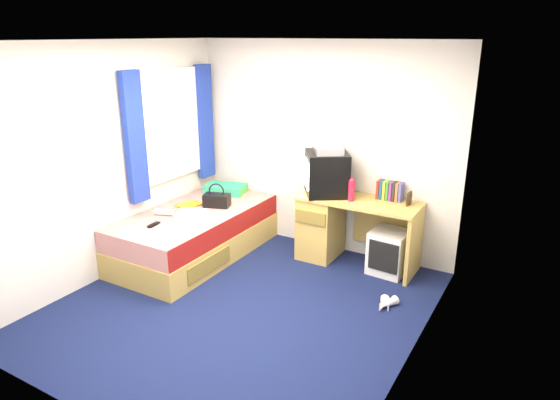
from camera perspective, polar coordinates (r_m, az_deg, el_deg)
The scene contains 20 objects.
ground at distance 4.84m, azimuth -4.51°, elevation -11.99°, with size 3.40×3.40×0.00m, color #0C1438.
room_shell at distance 4.29m, azimuth -4.99°, elevation 4.96°, with size 3.40×3.40×3.40m.
bed at distance 5.83m, azimuth -9.60°, elevation -3.79°, with size 1.01×2.00×0.54m.
pillow at distance 6.32m, azimuth -6.26°, elevation 1.27°, with size 0.49×0.31×0.11m, color teal.
desk at distance 5.66m, azimuth 6.36°, elevation -2.82°, with size 1.30×0.55×0.75m.
storage_cube at distance 5.48m, azimuth 12.37°, elevation -5.81°, with size 0.38×0.38×0.47m, color silver.
crt_tv at distance 5.53m, azimuth 5.33°, elevation 3.05°, with size 0.63×0.64×0.47m.
vcr at distance 5.46m, azimuth 5.46°, elevation 5.85°, with size 0.41×0.29×0.08m, color #B1B1B3.
book_row at distance 5.48m, azimuth 12.46°, elevation 1.05°, with size 0.27×0.13×0.20m.
picture_frame at distance 5.36m, azimuth 14.54°, elevation 0.16°, with size 0.02×0.12×0.14m, color #312310.
pink_water_bottle at distance 5.36m, azimuth 8.17°, elevation 1.04°, with size 0.07×0.07×0.22m, color red.
aerosol_can at distance 5.49m, azimuth 8.25°, elevation 1.18°, with size 0.05×0.05×0.17m, color silver.
handbag at distance 5.82m, azimuth -7.24°, elevation 0.02°, with size 0.34×0.25×0.28m.
towel at distance 5.46m, azimuth -10.09°, elevation -1.77°, with size 0.28×0.24×0.09m, color silver.
magazine at distance 5.93m, azimuth -10.31°, elevation -0.55°, with size 0.21×0.28×0.01m, color #F2FA1B.
water_bottle at distance 5.66m, azimuth -13.08°, elevation -1.37°, with size 0.07×0.07×0.20m, color silver.
colour_swatch_fan at distance 5.30m, azimuth -13.31°, elevation -3.11°, with size 0.22×0.06×0.01m, color gold.
remote_control at distance 5.39m, azimuth -14.24°, elevation -2.75°, with size 0.05×0.16×0.02m, color black.
window_assembly at distance 5.94m, azimuth -12.32°, elevation 8.06°, with size 0.11×1.42×1.40m.
white_heels at distance 4.88m, azimuth 11.97°, elevation -11.53°, with size 0.18×0.27×0.09m.
Camera 1 is at (2.42, -3.40, 2.45)m, focal length 32.00 mm.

